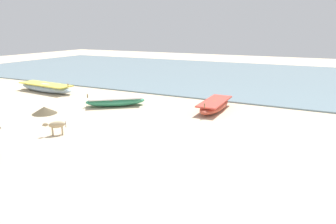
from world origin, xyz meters
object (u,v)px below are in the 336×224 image
Objects in this scene: fishing_boat_0 at (116,101)px; fishing_boat_3 at (215,105)px; fishing_boat_1 at (46,87)px; calf_near_dun at (56,125)px.

fishing_boat_3 reaches higher than fishing_boat_0.
fishing_boat_1 reaches higher than fishing_boat_0.
fishing_boat_0 is 0.91× the size of fishing_boat_3.
fishing_boat_0 is 4.85m from calf_near_dun.
fishing_boat_0 is 6.37m from fishing_boat_1.
calf_near_dun is (-4.33, -6.27, 0.12)m from fishing_boat_3.
fishing_boat_1 is 1.40× the size of fishing_boat_3.
fishing_boat_1 is 11.31m from fishing_boat_3.
fishing_boat_3 reaches higher than calf_near_dun.
fishing_boat_0 is at bearing -127.70° from calf_near_dun.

